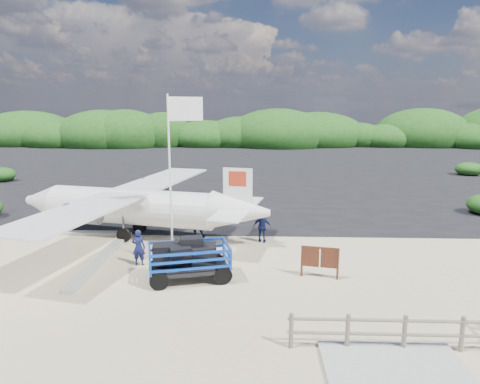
{
  "coord_description": "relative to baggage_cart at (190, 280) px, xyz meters",
  "views": [
    {
      "loc": [
        2.04,
        -15.53,
        6.41
      ],
      "look_at": [
        1.22,
        5.53,
        2.16
      ],
      "focal_mm": 32.0,
      "sensor_mm": 36.0,
      "label": 1
    }
  ],
  "objects": [
    {
      "name": "ground",
      "position": [
        0.44,
        0.53,
        0.0
      ],
      "size": [
        160.0,
        160.0,
        0.0
      ],
      "primitive_type": "plane",
      "color": "beige"
    },
    {
      "name": "signboard",
      "position": [
        4.89,
        0.39,
        0.0
      ],
      "size": [
        1.51,
        0.45,
        1.25
      ],
      "primitive_type": null,
      "rotation": [
        0.0,
        0.0,
        -0.21
      ],
      "color": "#512717",
      "rests_on": "ground"
    },
    {
      "name": "fence",
      "position": [
        6.44,
        -4.47,
        0.0
      ],
      "size": [
        6.4,
        2.0,
        1.1
      ],
      "primitive_type": null,
      "color": "#B2B2B2",
      "rests_on": "ground"
    },
    {
      "name": "crew_b",
      "position": [
        -0.47,
        5.28,
        0.89
      ],
      "size": [
        0.94,
        0.77,
        1.78
      ],
      "primitive_type": "imported",
      "rotation": [
        0.0,
        0.0,
        3.26
      ],
      "color": "#131848",
      "rests_on": "ground"
    },
    {
      "name": "crew_a",
      "position": [
        -2.3,
        1.45,
        0.75
      ],
      "size": [
        0.57,
        0.39,
        1.5
      ],
      "primitive_type": "imported",
      "rotation": [
        0.0,
        0.0,
        3.09
      ],
      "color": "#131848",
      "rests_on": "ground"
    },
    {
      "name": "aircraft_large",
      "position": [
        19.36,
        21.4,
        0.0
      ],
      "size": [
        18.56,
        18.56,
        4.66
      ],
      "primitive_type": null,
      "rotation": [
        0.0,
        0.0,
        2.92
      ],
      "color": "#B2B2B2",
      "rests_on": "ground"
    },
    {
      "name": "flagpole",
      "position": [
        -0.92,
        1.47,
        0.0
      ],
      "size": [
        1.49,
        1.05,
        6.87
      ],
      "primitive_type": null,
      "rotation": [
        0.0,
        0.0,
        0.39
      ],
      "color": "white",
      "rests_on": "ground"
    },
    {
      "name": "asphalt_apron",
      "position": [
        0.44,
        30.53,
        0.0
      ],
      "size": [
        90.0,
        50.0,
        0.04
      ],
      "primitive_type": null,
      "color": "#B2B2B2",
      "rests_on": "ground"
    },
    {
      "name": "crew_c",
      "position": [
        2.78,
        4.66,
        0.75
      ],
      "size": [
        0.93,
        0.54,
        1.5
      ],
      "primitive_type": "imported",
      "rotation": [
        0.0,
        0.0,
        2.94
      ],
      "color": "#131848",
      "rests_on": "ground"
    },
    {
      "name": "vegetation_band",
      "position": [
        0.44,
        55.53,
        0.0
      ],
      "size": [
        124.0,
        8.0,
        4.4
      ],
      "primitive_type": null,
      "color": "#B2B2B2",
      "rests_on": "ground"
    },
    {
      "name": "baggage_cart",
      "position": [
        0.0,
        0.0,
        0.0
      ],
      "size": [
        3.57,
        2.59,
        1.6
      ],
      "primitive_type": null,
      "rotation": [
        0.0,
        0.0,
        0.26
      ],
      "color": "#0C3EB9",
      "rests_on": "ground"
    },
    {
      "name": "walkway_pad",
      "position": [
        5.94,
        -5.47,
        0.0
      ],
      "size": [
        3.5,
        2.5,
        0.1
      ],
      "primitive_type": null,
      "color": "#B2B2B2",
      "rests_on": "ground"
    }
  ]
}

